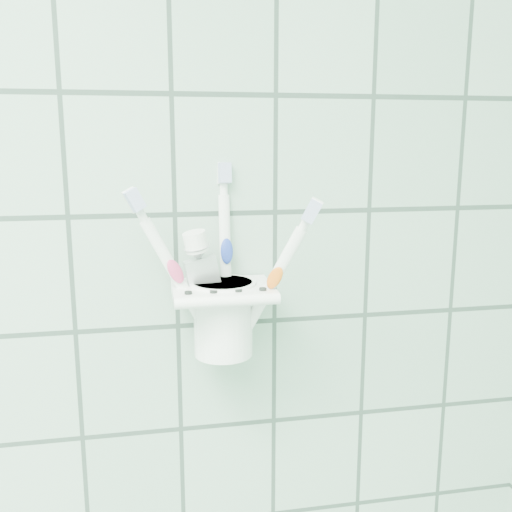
{
  "coord_description": "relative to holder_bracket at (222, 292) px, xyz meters",
  "views": [
    {
      "loc": [
        0.58,
        0.52,
        1.48
      ],
      "look_at": [
        0.69,
        1.1,
        1.36
      ],
      "focal_mm": 40.0,
      "sensor_mm": 36.0,
      "label": 1
    }
  ],
  "objects": [
    {
      "name": "holder_bracket",
      "position": [
        0.0,
        0.0,
        0.0
      ],
      "size": [
        0.12,
        0.1,
        0.04
      ],
      "color": "white",
      "rests_on": "wall_back"
    },
    {
      "name": "cup",
      "position": [
        0.0,
        0.0,
        -0.03
      ],
      "size": [
        0.08,
        0.08,
        0.09
      ],
      "color": "white",
      "rests_on": "holder_bracket"
    },
    {
      "name": "toothbrush_pink",
      "position": [
        -0.01,
        0.0,
        0.04
      ],
      "size": [
        0.09,
        0.03,
        0.21
      ],
      "rotation": [
        -0.11,
        -0.46,
        0.41
      ],
      "color": "white",
      "rests_on": "cup"
    },
    {
      "name": "toothbrush_blue",
      "position": [
        0.01,
        0.02,
        0.04
      ],
      "size": [
        0.02,
        0.04,
        0.22
      ],
      "rotation": [
        -0.13,
        0.03,
        0.17
      ],
      "color": "white",
      "rests_on": "cup"
    },
    {
      "name": "toothbrush_orange",
      "position": [
        0.02,
        0.0,
        0.03
      ],
      "size": [
        0.08,
        0.07,
        0.2
      ],
      "rotation": [
        0.18,
        0.48,
        -0.33
      ],
      "color": "white",
      "rests_on": "cup"
    },
    {
      "name": "toothpaste_tube",
      "position": [
        -0.01,
        0.01,
        0.01
      ],
      "size": [
        0.06,
        0.04,
        0.15
      ],
      "rotation": [
        0.06,
        -0.2,
        0.14
      ],
      "color": "silver",
      "rests_on": "cup"
    }
  ]
}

